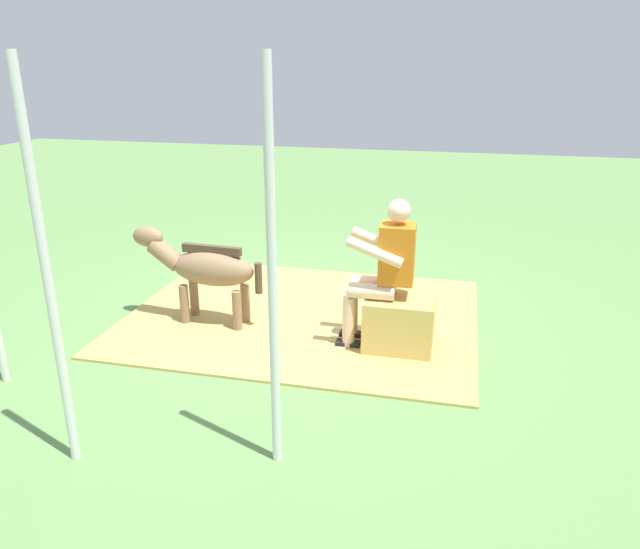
# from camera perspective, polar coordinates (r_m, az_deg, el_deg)

# --- Properties ---
(ground_plane) EXTENTS (24.00, 24.00, 0.00)m
(ground_plane) POSITION_cam_1_polar(r_m,az_deg,el_deg) (6.12, -2.29, -4.29)
(ground_plane) COLOR #608C4C
(hay_patch) EXTENTS (3.46, 2.74, 0.02)m
(hay_patch) POSITION_cam_1_polar(r_m,az_deg,el_deg) (6.19, -1.64, -3.87)
(hay_patch) COLOR tan
(hay_patch) RESTS_ON ground
(hay_bale) EXTENTS (0.61, 0.54, 0.49)m
(hay_bale) POSITION_cam_1_polar(r_m,az_deg,el_deg) (5.51, 7.49, -4.48)
(hay_bale) COLOR tan
(hay_bale) RESTS_ON ground
(person_seated) EXTENTS (0.67, 0.42, 1.37)m
(person_seated) POSITION_cam_1_polar(r_m,az_deg,el_deg) (5.33, 5.97, 0.71)
(person_seated) COLOR beige
(person_seated) RESTS_ON ground
(pony_standing) EXTENTS (1.35, 0.37, 0.94)m
(pony_standing) POSITION_cam_1_polar(r_m,az_deg,el_deg) (5.95, -10.80, 0.59)
(pony_standing) COLOR #8C6B4C
(pony_standing) RESTS_ON ground
(tent_pole_left) EXTENTS (0.06, 0.06, 2.53)m
(tent_pole_left) POSITION_cam_1_polar(r_m,az_deg,el_deg) (3.58, -4.50, -0.35)
(tent_pole_left) COLOR silver
(tent_pole_left) RESTS_ON ground
(tent_pole_mid) EXTENTS (0.06, 0.06, 2.53)m
(tent_pole_mid) POSITION_cam_1_polar(r_m,az_deg,el_deg) (3.92, -24.25, -0.24)
(tent_pole_mid) COLOR silver
(tent_pole_mid) RESTS_ON ground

